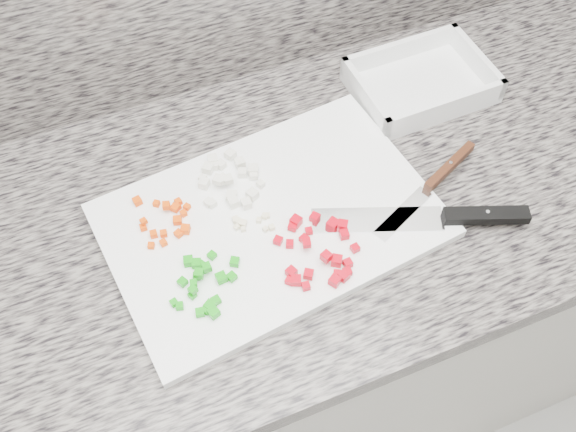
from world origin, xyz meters
The scene contains 11 objects.
cabinet centered at (0.00, 1.44, 0.43)m, with size 3.92×0.62×0.86m, color silver.
countertop centered at (0.00, 1.44, 0.88)m, with size 3.96×0.64×0.04m, color slate.
cutting_board centered at (0.00, 1.41, 0.91)m, with size 0.49×0.33×0.02m, color white.
carrot_pile centered at (-0.15, 1.46, 0.92)m, with size 0.08×0.10×0.02m.
onion_pile centered at (-0.04, 1.49, 0.93)m, with size 0.10×0.12×0.02m.
green_pepper_pile centered at (-0.13, 1.33, 0.92)m, with size 0.12×0.11×0.02m.
red_pepper_pile centered at (0.04, 1.32, 0.92)m, with size 0.13×0.14×0.02m.
garlic_pile centered at (-0.03, 1.41, 0.92)m, with size 0.06×0.04×0.01m.
chef_knife centered at (0.25, 1.30, 0.92)m, with size 0.32×0.15×0.02m.
paring_knife centered at (0.27, 1.37, 0.92)m, with size 0.23×0.12×0.02m.
tray centered at (0.35, 1.58, 0.92)m, with size 0.24×0.18×0.05m.
Camera 1 is at (-0.19, 0.88, 1.73)m, focal length 40.00 mm.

